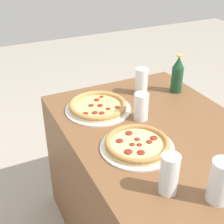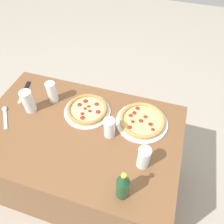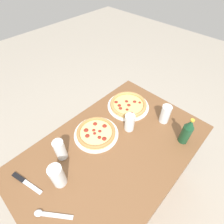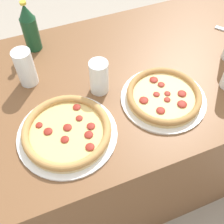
% 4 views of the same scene
% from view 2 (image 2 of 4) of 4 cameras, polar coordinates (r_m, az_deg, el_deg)
% --- Properties ---
extents(ground_plane, '(8.00, 8.00, 0.00)m').
position_cam_2_polar(ground_plane, '(2.00, -6.34, -17.45)').
color(ground_plane, '#A89E8E').
extents(table, '(1.26, 0.80, 0.74)m').
position_cam_2_polar(table, '(1.67, -7.42, -12.33)').
color(table, brown).
rests_on(table, ground_plane).
extents(pizza_margherita, '(0.33, 0.33, 0.04)m').
position_cam_2_polar(pizza_margherita, '(1.38, 7.84, -2.20)').
color(pizza_margherita, white).
rests_on(pizza_margherita, table).
extents(pizza_veggie, '(0.31, 0.31, 0.04)m').
position_cam_2_polar(pizza_veggie, '(1.44, -6.53, 0.67)').
color(pizza_veggie, silver).
rests_on(pizza_veggie, table).
extents(glass_red_wine, '(0.07, 0.07, 0.15)m').
position_cam_2_polar(glass_red_wine, '(1.52, -15.33, 4.82)').
color(glass_red_wine, white).
rests_on(glass_red_wine, table).
extents(glass_water, '(0.08, 0.08, 0.16)m').
position_cam_2_polar(glass_water, '(1.50, -20.97, 2.43)').
color(glass_water, white).
rests_on(glass_water, table).
extents(glass_lemonade, '(0.07, 0.07, 0.14)m').
position_cam_2_polar(glass_lemonade, '(1.18, 8.23, -11.85)').
color(glass_lemonade, white).
rests_on(glass_lemonade, table).
extents(glass_mango_juice, '(0.07, 0.07, 0.13)m').
position_cam_2_polar(glass_mango_juice, '(1.28, -0.67, -4.31)').
color(glass_mango_juice, white).
rests_on(glass_mango_juice, table).
extents(beer_bottle, '(0.06, 0.06, 0.21)m').
position_cam_2_polar(beer_bottle, '(1.07, 2.83, -18.67)').
color(beer_bottle, '#194728').
rests_on(beer_bottle, table).
extents(knife, '(0.08, 0.22, 0.01)m').
position_cam_2_polar(knife, '(1.69, -21.84, 5.11)').
color(knife, black).
rests_on(knife, table).
extents(spoon, '(0.14, 0.17, 0.02)m').
position_cam_2_polar(spoon, '(1.58, -26.19, -0.40)').
color(spoon, silver).
rests_on(spoon, table).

